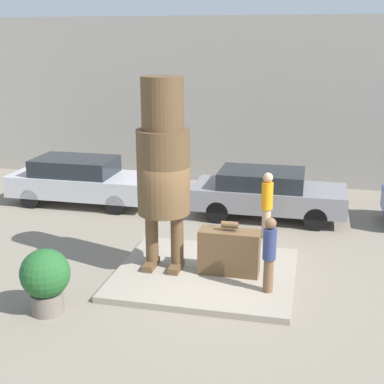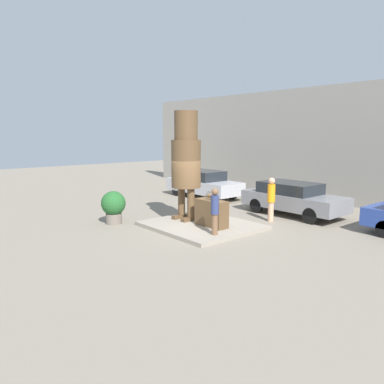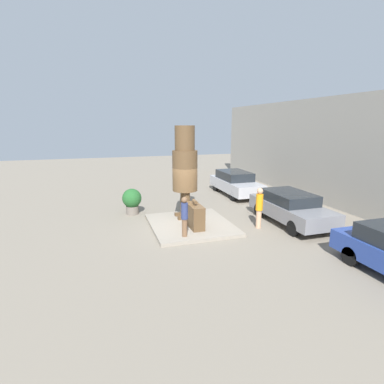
{
  "view_description": "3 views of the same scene",
  "coord_description": "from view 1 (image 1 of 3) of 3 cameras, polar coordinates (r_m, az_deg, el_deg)",
  "views": [
    {
      "loc": [
        2.19,
        -10.8,
        5.15
      ],
      "look_at": [
        -0.3,
        -0.05,
        1.97
      ],
      "focal_mm": 50.0,
      "sensor_mm": 36.0,
      "label": 1
    },
    {
      "loc": [
        10.41,
        -9.2,
        3.56
      ],
      "look_at": [
        -0.4,
        -0.15,
        1.33
      ],
      "focal_mm": 35.0,
      "sensor_mm": 36.0,
      "label": 2
    },
    {
      "loc": [
        12.17,
        -3.71,
        4.47
      ],
      "look_at": [
        -0.06,
        0.08,
        1.55
      ],
      "focal_mm": 28.0,
      "sensor_mm": 36.0,
      "label": 3
    }
  ],
  "objects": [
    {
      "name": "ground_plane",
      "position": [
        12.16,
        1.44,
        -9.0
      ],
      "size": [
        60.0,
        60.0,
        0.0
      ],
      "primitive_type": "plane",
      "color": "gray"
    },
    {
      "name": "pedestal",
      "position": [
        12.13,
        1.44,
        -8.7
      ],
      "size": [
        3.94,
        3.51,
        0.14
      ],
      "color": "gray",
      "rests_on": "ground_plane"
    },
    {
      "name": "building_backdrop",
      "position": [
        19.61,
        6.63,
        9.55
      ],
      "size": [
        28.0,
        0.6,
        5.92
      ],
      "color": "gray",
      "rests_on": "ground_plane"
    },
    {
      "name": "statue_figure",
      "position": [
        11.54,
        -3.09,
        3.44
      ],
      "size": [
        1.15,
        1.15,
        4.27
      ],
      "color": "brown",
      "rests_on": "pedestal"
    },
    {
      "name": "giant_suitcase",
      "position": [
        11.84,
        3.99,
        -6.36
      ],
      "size": [
        1.33,
        0.51,
        1.21
      ],
      "color": "brown",
      "rests_on": "pedestal"
    },
    {
      "name": "tourist",
      "position": [
        10.95,
        8.25,
        -6.32
      ],
      "size": [
        0.27,
        0.27,
        1.6
      ],
      "color": "brown",
      "rests_on": "pedestal"
    },
    {
      "name": "parked_car_silver",
      "position": [
        17.5,
        -11.78,
        1.29
      ],
      "size": [
        4.59,
        1.81,
        1.49
      ],
      "color": "#B7B7BC",
      "rests_on": "ground_plane"
    },
    {
      "name": "parked_car_grey",
      "position": [
        15.95,
        7.98,
        -0.04
      ],
      "size": [
        4.46,
        1.87,
        1.43
      ],
      "color": "gray",
      "rests_on": "ground_plane"
    },
    {
      "name": "planter_pot",
      "position": [
        10.76,
        -15.36,
        -8.84
      ],
      "size": [
        0.96,
        0.96,
        1.3
      ],
      "color": "#70665B",
      "rests_on": "ground_plane"
    },
    {
      "name": "worker_hivis",
      "position": [
        14.25,
        8.0,
        -1.1
      ],
      "size": [
        0.3,
        0.3,
        1.79
      ],
      "color": "tan",
      "rests_on": "ground_plane"
    }
  ]
}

